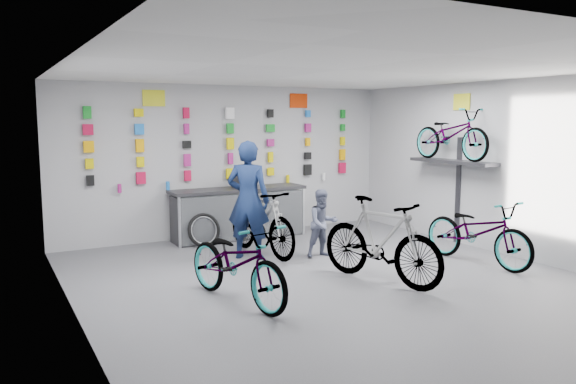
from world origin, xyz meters
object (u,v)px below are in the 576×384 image
bike_center (381,240)px  bike_service (262,221)px  clerk (248,200)px  bike_right (478,232)px  bike_left (237,262)px  customer (323,223)px  counter (239,214)px

bike_center → bike_service: bike_center is taller
bike_service → clerk: size_ratio=0.99×
bike_right → clerk: 3.78m
bike_left → clerk: bearing=49.7°
bike_service → customer: 1.06m
bike_center → bike_left: bearing=159.3°
bike_center → bike_right: bike_center is taller
bike_right → bike_service: (-2.80, 2.23, 0.06)m
bike_service → clerk: bearing=-167.2°
counter → bike_service: size_ratio=1.38×
clerk → customer: size_ratio=1.71×
bike_center → clerk: (-1.06, 2.20, 0.38)m
clerk → bike_center: bearing=155.6°
counter → bike_left: bearing=-114.1°
counter → customer: (0.64, -2.07, 0.09)m
bike_service → bike_center: bearing=-79.1°
bike_right → customer: size_ratio=1.74×
clerk → customer: clerk is taller
bike_left → bike_center: bearing=-16.2°
bike_left → bike_right: (4.20, -0.08, 0.00)m
bike_left → bike_service: 2.56m
bike_left → bike_right: bike_right is taller
counter → bike_service: bearing=-98.3°
counter → customer: size_ratio=2.33×
clerk → customer: 1.33m
bike_left → bike_right: size_ratio=0.99×
counter → bike_service: (-0.21, -1.44, 0.10)m
clerk → counter: bearing=-68.3°
bike_right → clerk: size_ratio=1.02×
bike_center → bike_service: (-0.76, 2.31, -0.03)m
clerk → bike_service: bearing=-120.0°
counter → bike_right: bearing=-54.8°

